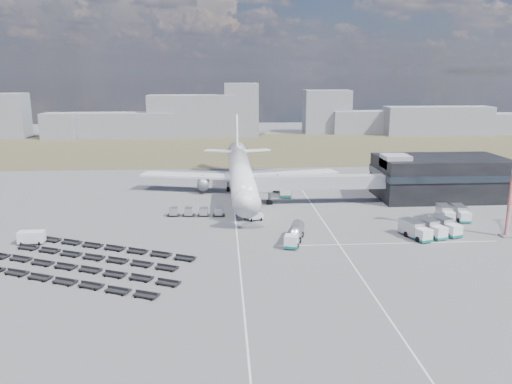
{
  "coord_description": "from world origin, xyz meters",
  "views": [
    {
      "loc": [
        -4.39,
        -90.78,
        29.96
      ],
      "look_at": [
        2.79,
        16.27,
        4.0
      ],
      "focal_mm": 35.0,
      "sensor_mm": 36.0,
      "label": 1
    }
  ],
  "objects": [
    {
      "name": "jet_bridge",
      "position": [
        15.9,
        20.42,
        5.05
      ],
      "size": [
        30.3,
        3.8,
        7.05
      ],
      "color": "#939399",
      "rests_on": "ground"
    },
    {
      "name": "airliner",
      "position": [
        0.0,
        32.38,
        5.29
      ],
      "size": [
        51.59,
        64.53,
        17.62
      ],
      "color": "white",
      "rests_on": "ground"
    },
    {
      "name": "pushback_tug",
      "position": [
        2.09,
        8.0,
        0.69
      ],
      "size": [
        3.32,
        2.33,
        1.39
      ],
      "primitive_type": "cube",
      "rotation": [
        0.0,
        0.0,
        0.23
      ],
      "color": "white",
      "rests_on": "ground"
    },
    {
      "name": "uld_row",
      "position": [
        -10.27,
        11.65,
        1.01
      ],
      "size": [
        12.32,
        2.43,
        1.69
      ],
      "rotation": [
        0.0,
        0.0,
        -0.07
      ],
      "color": "black",
      "rests_on": "ground"
    },
    {
      "name": "fuel_tanker",
      "position": [
        8.22,
        -6.09,
        1.5
      ],
      "size": [
        4.97,
        9.59,
        3.01
      ],
      "rotation": [
        0.0,
        0.0,
        -0.3
      ],
      "color": "white",
      "rests_on": "ground"
    },
    {
      "name": "skyline",
      "position": [
        -14.68,
        150.29,
        8.63
      ],
      "size": [
        304.42,
        25.76,
        24.71
      ],
      "color": "gray",
      "rests_on": "ground"
    },
    {
      "name": "catering_truck",
      "position": [
        10.86,
        28.64,
        1.56
      ],
      "size": [
        3.4,
        6.88,
        3.05
      ],
      "rotation": [
        0.0,
        0.0,
        -0.1
      ],
      "color": "white",
      "rests_on": "ground"
    },
    {
      "name": "grass_strip",
      "position": [
        0.0,
        110.0,
        0.01
      ],
      "size": [
        420.0,
        90.0,
        0.01
      ],
      "primitive_type": "cube",
      "color": "#453E29",
      "rests_on": "ground"
    },
    {
      "name": "ground",
      "position": [
        0.0,
        0.0,
        0.0
      ],
      "size": [
        420.0,
        420.0,
        0.0
      ],
      "primitive_type": "plane",
      "color": "#565659",
      "rests_on": "ground"
    },
    {
      "name": "terminal",
      "position": [
        47.77,
        23.96,
        5.25
      ],
      "size": [
        30.4,
        16.4,
        11.0
      ],
      "color": "black",
      "rests_on": "ground"
    },
    {
      "name": "baggage_dollies",
      "position": [
        -26.92,
        -14.5,
        0.41
      ],
      "size": [
        37.59,
        28.29,
        0.82
      ],
      "rotation": [
        0.0,
        0.0,
        -0.41
      ],
      "color": "black",
      "rests_on": "ground"
    },
    {
      "name": "lane_markings",
      "position": [
        9.77,
        3.0,
        0.01
      ],
      "size": [
        47.12,
        110.0,
        0.01
      ],
      "color": "silver",
      "rests_on": "ground"
    },
    {
      "name": "utility_van",
      "position": [
        -38.68,
        -3.93,
        1.18
      ],
      "size": [
        4.48,
        2.13,
        2.35
      ],
      "primitive_type": "cube",
      "rotation": [
        0.0,
        0.0,
        0.03
      ],
      "color": "white",
      "rests_on": "ground"
    },
    {
      "name": "service_trucks_far",
      "position": [
        43.08,
        5.69,
        1.42
      ],
      "size": [
        6.09,
        7.03,
        2.61
      ],
      "rotation": [
        0.0,
        0.0,
        -0.11
      ],
      "color": "white",
      "rests_on": "ground"
    },
    {
      "name": "service_trucks_near",
      "position": [
        34.06,
        -4.18,
        1.54
      ],
      "size": [
        11.05,
        9.6,
        2.84
      ],
      "rotation": [
        0.0,
        0.0,
        0.32
      ],
      "color": "white",
      "rests_on": "ground"
    }
  ]
}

